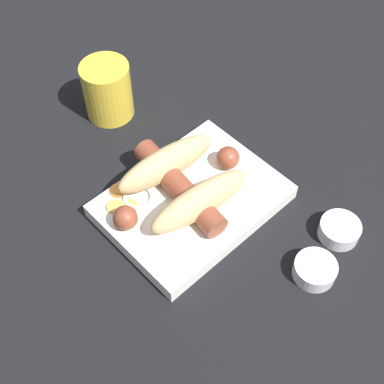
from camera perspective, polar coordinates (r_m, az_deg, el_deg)
ground_plane at (r=0.75m, az=0.00°, el=-1.54°), size 3.00×3.00×0.00m
food_tray at (r=0.74m, az=0.00°, el=-1.01°), size 0.24×0.18×0.02m
bread_roll at (r=0.72m, az=-1.03°, el=1.09°), size 0.17×0.14×0.05m
sausage at (r=0.72m, az=-1.41°, el=0.59°), size 0.20×0.17×0.03m
pickled_veggies at (r=0.73m, az=-6.43°, el=-0.80°), size 0.07×0.06×0.01m
condiment_cup_near at (r=0.70m, az=12.95°, el=-8.14°), size 0.06×0.06×0.02m
condiment_cup_far at (r=0.74m, az=15.43°, el=-3.98°), size 0.06×0.06×0.02m
drink_glass at (r=0.85m, az=-9.01°, el=10.65°), size 0.08×0.08×0.09m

